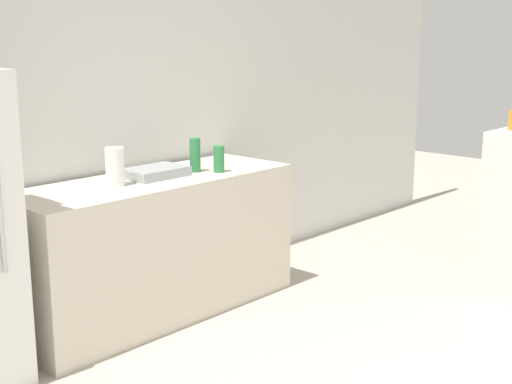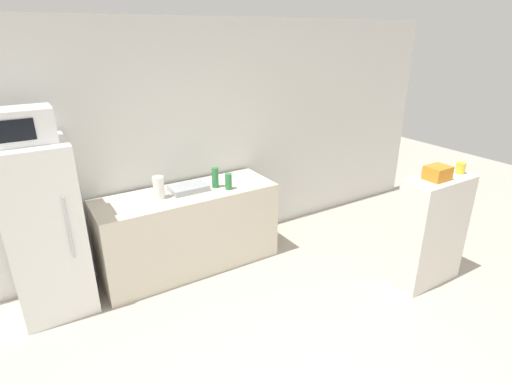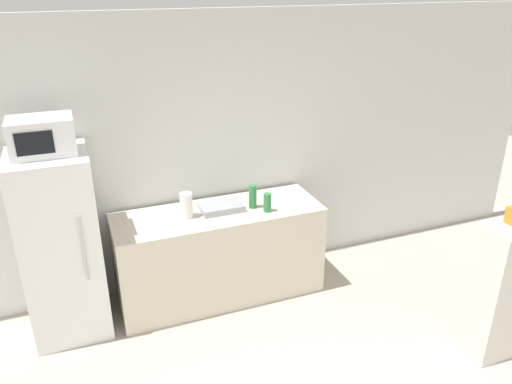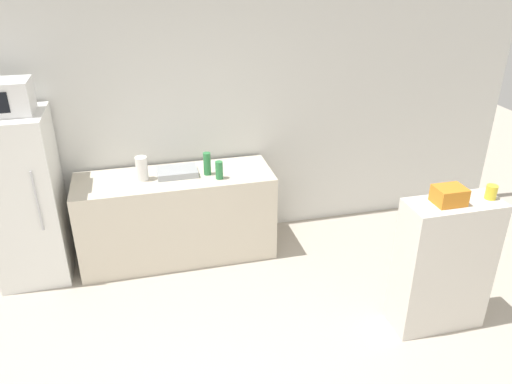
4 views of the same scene
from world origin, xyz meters
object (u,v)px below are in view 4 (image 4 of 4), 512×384
at_px(refrigerator, 25,199).
at_px(paper_towel_roll, 142,169).
at_px(microwave, 2,98).
at_px(bottle_tall, 207,164).
at_px(jar, 491,192).
at_px(basket, 449,195).
at_px(bottle_short, 219,170).

xyz_separation_m(refrigerator, paper_towel_roll, (1.06, -0.01, 0.20)).
xyz_separation_m(refrigerator, microwave, (-0.00, -0.00, 0.94)).
distance_m(bottle_tall, jar, 2.49).
bearing_deg(jar, bottle_tall, 141.66).
distance_m(microwave, bottle_tall, 1.84).
xyz_separation_m(bottle_tall, basket, (1.59, -1.53, 0.21)).
height_order(bottle_tall, jar, jar).
xyz_separation_m(bottle_short, paper_towel_roll, (-0.71, 0.15, 0.03)).
height_order(bottle_tall, basket, basket).
relative_size(refrigerator, microwave, 3.42).
bearing_deg(paper_towel_roll, bottle_tall, -2.53).
xyz_separation_m(microwave, bottle_short, (1.77, -0.16, -0.78)).
xyz_separation_m(refrigerator, bottle_short, (1.77, -0.16, 0.17)).
relative_size(microwave, jar, 4.26).
bearing_deg(microwave, paper_towel_roll, -0.55).
xyz_separation_m(bottle_tall, bottle_short, (0.09, -0.12, -0.02)).
relative_size(microwave, paper_towel_roll, 2.05).
xyz_separation_m(microwave, bottle_tall, (1.68, -0.04, -0.75)).
distance_m(microwave, basket, 3.66).
bearing_deg(refrigerator, bottle_short, -5.27).
bearing_deg(basket, refrigerator, 154.35).
bearing_deg(refrigerator, bottle_tall, -1.31).
xyz_separation_m(refrigerator, basket, (3.26, -1.57, 0.40)).
bearing_deg(bottle_short, microwave, 174.78).
bearing_deg(paper_towel_roll, jar, -31.45).
bearing_deg(jar, microwave, 156.50).
xyz_separation_m(bottle_tall, paper_towel_roll, (-0.61, 0.03, 0.00)).
xyz_separation_m(microwave, jar, (3.62, -1.57, -0.55)).
relative_size(bottle_short, jar, 1.58).
distance_m(bottle_short, jar, 2.34).
bearing_deg(microwave, basket, -25.63).
bearing_deg(bottle_tall, paper_towel_roll, 177.47).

